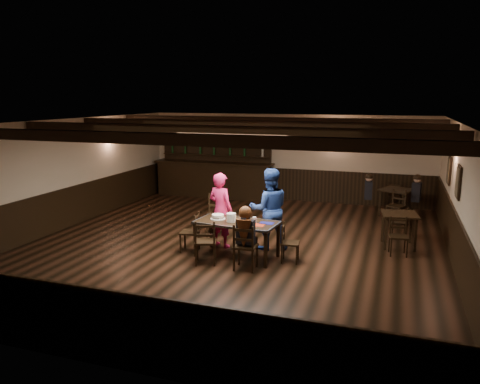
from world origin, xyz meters
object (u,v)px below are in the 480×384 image
(cake, at_px, (218,217))
(bar_counter, at_px, (214,174))
(woman_pink, at_px, (221,210))
(chair_near_left, at_px, (205,239))
(dining_table, at_px, (237,225))
(chair_near_right, at_px, (245,244))
(man_blue, at_px, (269,209))

(cake, relative_size, bar_counter, 0.08)
(woman_pink, distance_m, bar_counter, 5.32)
(chair_near_left, distance_m, bar_counter, 6.46)
(dining_table, height_order, cake, cake)
(chair_near_left, bearing_deg, dining_table, 55.91)
(dining_table, bearing_deg, chair_near_left, -124.09)
(dining_table, relative_size, chair_near_right, 1.92)
(man_blue, distance_m, cake, 1.14)
(bar_counter, bearing_deg, man_blue, -56.05)
(dining_table, height_order, chair_near_left, chair_near_left)
(chair_near_left, bearing_deg, cake, 90.63)
(dining_table, relative_size, bar_counter, 0.44)
(chair_near_left, xyz_separation_m, chair_near_right, (0.82, -0.05, 0.01))
(chair_near_right, xyz_separation_m, woman_pink, (-0.95, 1.23, 0.29))
(man_blue, bearing_deg, chair_near_right, 62.68)
(cake, bearing_deg, woman_pink, 104.47)
(woman_pink, distance_m, man_blue, 1.06)
(chair_near_left, height_order, man_blue, man_blue)
(bar_counter, bearing_deg, woman_pink, -66.51)
(man_blue, xyz_separation_m, cake, (-0.91, -0.67, -0.08))
(dining_table, bearing_deg, cake, 172.45)
(chair_near_left, distance_m, cake, 0.74)
(dining_table, distance_m, chair_near_left, 0.78)
(chair_near_left, distance_m, man_blue, 1.68)
(chair_near_right, xyz_separation_m, man_blue, (0.09, 1.41, 0.35))
(cake, bearing_deg, bar_counter, 112.72)
(woman_pink, relative_size, cake, 5.26)
(chair_near_left, height_order, bar_counter, bar_counter)
(dining_table, xyz_separation_m, woman_pink, (-0.56, 0.54, 0.14))
(man_blue, height_order, bar_counter, bar_counter)
(bar_counter, bearing_deg, dining_table, -63.68)
(man_blue, relative_size, bar_counter, 0.45)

